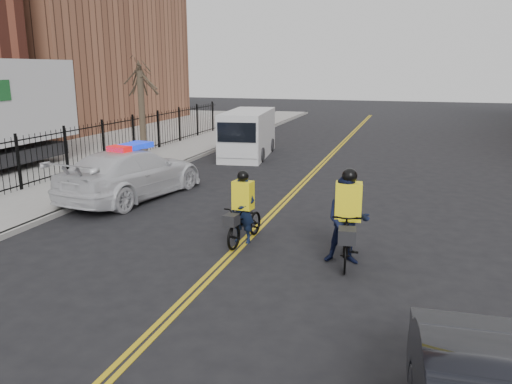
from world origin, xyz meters
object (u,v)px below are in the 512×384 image
object	(u,v)px
police_cruiser	(132,173)
cyclist_far	(347,227)
cyclist_near	(243,218)
cargo_van	(247,134)

from	to	relation	value
police_cruiser	cyclist_far	xyz separation A→B (m)	(7.62, -3.72, 0.02)
police_cruiser	cyclist_far	size ratio (longest dim) A/B	2.73
police_cruiser	cyclist_near	bearing A→B (deg)	157.22
police_cruiser	cargo_van	bearing A→B (deg)	-88.08
cyclist_near	cyclist_far	size ratio (longest dim) A/B	0.88
police_cruiser	cargo_van	xyz separation A→B (m)	(1.12, 8.83, 0.25)
cyclist_near	cargo_van	bearing A→B (deg)	114.38
cyclist_far	police_cruiser	bearing A→B (deg)	147.06
cargo_van	cyclist_far	world-z (taller)	cargo_van
police_cruiser	cargo_van	size ratio (longest dim) A/B	1.09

